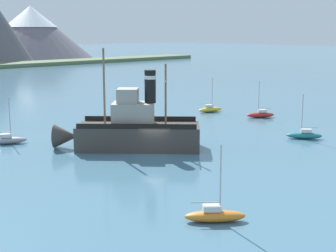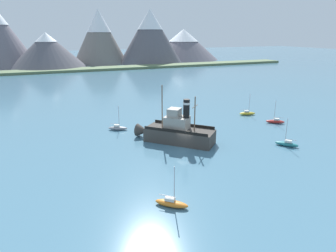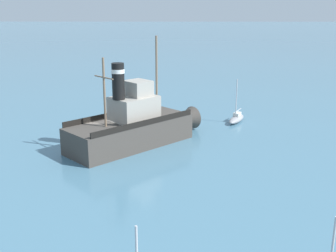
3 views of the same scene
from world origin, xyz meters
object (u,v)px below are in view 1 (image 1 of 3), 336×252
at_px(sailboat_red, 261,114).
at_px(sailboat_orange, 215,215).
at_px(sailboat_grey, 8,140).
at_px(sailboat_teal, 304,135).
at_px(old_tugboat, 132,130).
at_px(sailboat_yellow, 210,109).

bearing_deg(sailboat_red, sailboat_orange, -148.11).
xyz_separation_m(sailboat_grey, sailboat_teal, (24.31, -19.92, 0.00)).
xyz_separation_m(old_tugboat, sailboat_grey, (-7.91, 10.57, -1.40)).
relative_size(sailboat_yellow, sailboat_red, 1.00).
xyz_separation_m(sailboat_yellow, sailboat_red, (1.35, -7.81, 0.00)).
bearing_deg(sailboat_yellow, sailboat_grey, 178.60).
relative_size(sailboat_grey, sailboat_yellow, 1.00).
bearing_deg(sailboat_red, sailboat_yellow, 99.79).
relative_size(old_tugboat, sailboat_yellow, 2.59).
xyz_separation_m(sailboat_orange, sailboat_yellow, (31.83, 28.45, 0.00)).
height_order(sailboat_grey, sailboat_yellow, same).
bearing_deg(sailboat_grey, sailboat_teal, -39.34).
bearing_deg(sailboat_grey, sailboat_yellow, -1.40).
xyz_separation_m(sailboat_grey, sailboat_red, (32.03, -8.56, 0.00)).
bearing_deg(sailboat_grey, sailboat_orange, -92.24).
height_order(sailboat_teal, sailboat_red, same).
distance_m(old_tugboat, sailboat_yellow, 24.84).
height_order(sailboat_orange, sailboat_teal, same).
bearing_deg(old_tugboat, sailboat_orange, -115.90).
bearing_deg(old_tugboat, sailboat_red, 4.76).
bearing_deg(sailboat_grey, old_tugboat, -53.20).
height_order(old_tugboat, sailboat_red, old_tugboat).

